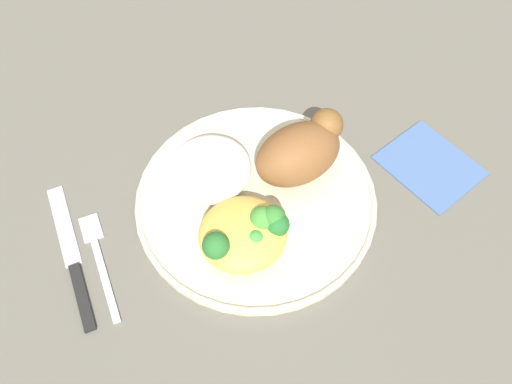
% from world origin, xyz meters
% --- Properties ---
extents(ground_plane, '(2.00, 2.00, 0.00)m').
position_xyz_m(ground_plane, '(0.00, 0.00, 0.00)').
color(ground_plane, '#605C52').
extents(plate, '(0.28, 0.28, 0.01)m').
position_xyz_m(plate, '(0.00, 0.00, 0.01)').
color(plate, beige).
rests_on(plate, ground_plane).
extents(roasted_chicken, '(0.12, 0.07, 0.07)m').
position_xyz_m(roasted_chicken, '(0.06, 0.01, 0.05)').
color(roasted_chicken, brown).
rests_on(roasted_chicken, plate).
extents(rice_pile, '(0.10, 0.10, 0.04)m').
position_xyz_m(rice_pile, '(-0.03, 0.05, 0.03)').
color(rice_pile, white).
rests_on(rice_pile, plate).
extents(mac_cheese_with_broccoli, '(0.10, 0.09, 0.05)m').
position_xyz_m(mac_cheese_with_broccoli, '(-0.04, -0.04, 0.03)').
color(mac_cheese_with_broccoli, gold).
rests_on(mac_cheese_with_broccoli, plate).
extents(fork, '(0.03, 0.14, 0.01)m').
position_xyz_m(fork, '(-0.19, 0.02, 0.00)').
color(fork, silver).
rests_on(fork, ground_plane).
extents(knife, '(0.04, 0.19, 0.01)m').
position_xyz_m(knife, '(-0.21, 0.03, 0.00)').
color(knife, black).
rests_on(knife, ground_plane).
extents(napkin, '(0.11, 0.12, 0.00)m').
position_xyz_m(napkin, '(0.21, -0.06, 0.00)').
color(napkin, '#47669E').
rests_on(napkin, ground_plane).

